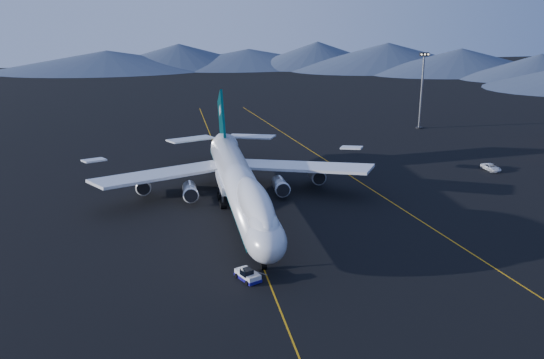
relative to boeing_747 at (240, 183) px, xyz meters
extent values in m
plane|color=black|center=(0.00, -0.03, -5.81)|extent=(500.00, 500.00, 0.00)
cube|color=orange|center=(0.00, -0.03, -5.80)|extent=(0.25, 220.00, 0.01)
cube|color=orange|center=(30.00, 9.97, -5.80)|extent=(28.08, 198.09, 0.01)
cone|color=#3F4B61|center=(-40.81, 231.40, 0.19)|extent=(100.00, 100.00, 12.00)
cone|color=#3F4B61|center=(36.76, 232.07, 0.19)|extent=(100.00, 100.00, 12.00)
cone|color=#3F4B61|center=(110.33, 207.46, 0.19)|extent=(100.00, 100.00, 12.00)
cone|color=#3F4B61|center=(171.87, 160.24, 0.19)|extent=(100.00, 100.00, 12.00)
cylinder|color=silver|center=(0.00, -0.03, -0.21)|extent=(6.50, 56.00, 6.50)
ellipsoid|color=silver|center=(0.00, -28.03, -0.21)|extent=(6.50, 10.40, 6.50)
ellipsoid|color=silver|center=(0.00, -18.53, 2.29)|extent=(5.13, 25.16, 5.85)
cube|color=black|center=(0.00, -30.03, 0.99)|extent=(3.60, 1.61, 1.29)
cone|color=silver|center=(0.00, 32.97, 0.59)|extent=(6.50, 12.00, 6.50)
cube|color=#04383B|center=(0.00, 0.97, -1.11)|extent=(6.24, 60.00, 1.10)
cube|color=silver|center=(0.00, 5.47, -1.31)|extent=(7.50, 13.00, 1.60)
cube|color=silver|center=(-14.50, 11.47, -0.61)|extent=(30.62, 23.28, 2.83)
cube|color=silver|center=(14.50, 11.47, -0.61)|extent=(30.62, 23.28, 2.83)
cylinder|color=slate|center=(-9.50, 7.47, -3.41)|extent=(2.90, 5.50, 2.90)
cylinder|color=slate|center=(-19.00, 13.97, -3.41)|extent=(2.90, 5.50, 2.90)
cylinder|color=slate|center=(9.50, 7.47, -3.41)|extent=(2.90, 5.50, 2.90)
cylinder|color=slate|center=(19.00, 13.97, -3.41)|extent=(2.90, 5.50, 2.90)
cube|color=#04383B|center=(0.00, 31.97, 5.59)|extent=(0.55, 14.11, 15.94)
cube|color=silver|center=(-7.50, 34.47, 0.99)|extent=(12.39, 9.47, 0.98)
cube|color=silver|center=(7.50, 34.47, 0.99)|extent=(12.39, 9.47, 0.98)
cylinder|color=black|center=(0.00, -26.53, -5.26)|extent=(0.90, 1.10, 1.10)
cube|color=silver|center=(-3.00, -29.53, -5.08)|extent=(3.75, 4.82, 1.08)
cube|color=navy|center=(-3.00, -29.53, -5.47)|extent=(3.92, 5.04, 0.49)
cube|color=black|center=(-3.00, -29.53, -4.29)|extent=(2.08, 2.08, 0.88)
imported|color=silver|center=(63.78, 16.79, -5.03)|extent=(3.43, 5.95, 1.56)
cylinder|color=black|center=(65.89, 63.83, -5.63)|extent=(2.19, 2.19, 0.36)
cylinder|color=slate|center=(65.89, 63.83, 5.59)|extent=(0.64, 0.64, 22.81)
cube|color=black|center=(65.89, 63.83, 17.27)|extent=(2.92, 0.73, 1.09)
camera|label=1|loc=(-14.91, -112.03, 36.52)|focal=40.00mm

